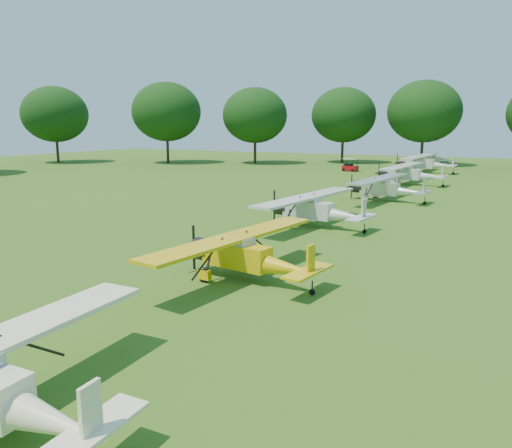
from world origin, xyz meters
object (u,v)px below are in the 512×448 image
(aircraft_3, at_px, (315,208))
(aircraft_4, at_px, (385,187))
(aircraft_2, at_px, (246,253))
(golf_cart, at_px, (350,167))
(aircraft_7, at_px, (434,159))
(aircraft_6, at_px, (424,162))
(aircraft_5, at_px, (409,172))

(aircraft_3, distance_m, aircraft_4, 12.69)
(aircraft_2, height_order, golf_cart, aircraft_2)
(aircraft_4, distance_m, aircraft_7, 40.00)
(aircraft_4, xyz_separation_m, aircraft_7, (-1.61, 39.97, -0.11))
(aircraft_6, xyz_separation_m, golf_cart, (-9.18, -2.12, -0.82))
(aircraft_5, height_order, aircraft_7, aircraft_5)
(aircraft_3, xyz_separation_m, aircraft_6, (0.25, 39.61, 0.19))
(aircraft_2, bearing_deg, aircraft_3, 105.04)
(aircraft_2, bearing_deg, aircraft_7, 99.96)
(aircraft_2, distance_m, aircraft_4, 23.97)
(aircraft_3, bearing_deg, aircraft_5, 95.78)
(aircraft_4, relative_size, golf_cart, 4.70)
(aircraft_7, bearing_deg, aircraft_4, -88.13)
(aircraft_5, bearing_deg, aircraft_2, -84.89)
(aircraft_7, relative_size, golf_cart, 4.23)
(aircraft_6, relative_size, golf_cart, 5.46)
(aircraft_2, bearing_deg, aircraft_5, 99.05)
(aircraft_3, relative_size, aircraft_6, 0.86)
(aircraft_3, height_order, aircraft_7, aircraft_3)
(aircraft_3, height_order, aircraft_5, aircraft_5)
(aircraft_3, xyz_separation_m, aircraft_4, (1.41, 12.61, -0.00))
(aircraft_4, bearing_deg, aircraft_7, 99.32)
(aircraft_7, height_order, golf_cart, aircraft_7)
(aircraft_5, bearing_deg, aircraft_6, 97.70)
(aircraft_5, bearing_deg, aircraft_3, -87.60)
(aircraft_6, xyz_separation_m, aircraft_7, (-0.45, 12.96, -0.31))
(aircraft_3, distance_m, aircraft_7, 52.58)
(aircraft_2, xyz_separation_m, golf_cart, (-10.21, 48.85, -0.56))
(aircraft_5, xyz_separation_m, aircraft_6, (-0.76, 14.46, 0.10))
(golf_cart, bearing_deg, aircraft_5, -36.73)
(aircraft_3, bearing_deg, aircraft_2, -75.50)
(aircraft_5, bearing_deg, golf_cart, 133.56)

